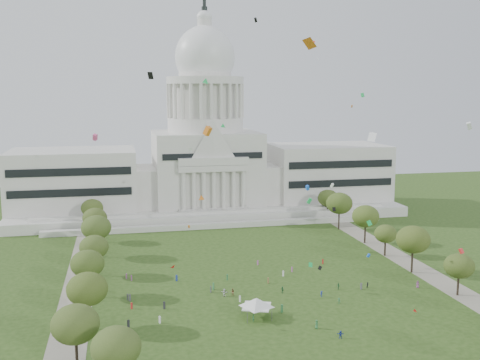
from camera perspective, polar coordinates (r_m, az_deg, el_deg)
The scene contains 32 objects.
ground at distance 137.69m, azimuth 4.09°, elevation -12.77°, with size 400.00×400.00×0.00m, color #284415.
capitol at distance 240.81m, azimuth -3.48°, elevation 2.04°, with size 160.00×64.50×91.30m.
path_left at distance 161.31m, azimuth -15.96°, elevation -9.82°, with size 8.00×160.00×0.04m, color gray.
path_right at distance 181.75m, azimuth 16.15°, elevation -7.71°, with size 8.00×160.00×0.04m, color gray.
row_tree_l_0 at distance 109.66m, azimuth -16.39°, elevation -13.88°, with size 8.85×8.85×12.59m.
row_tree_l_1 at distance 127.04m, azimuth -15.26°, elevation -10.65°, with size 8.86×8.86×12.59m.
row_tree_r_1 at distance 152.74m, azimuth 21.38°, elevation -8.14°, with size 7.58×7.58×10.78m.
row_tree_l_2 at distance 146.49m, azimuth -15.24°, elevation -8.21°, with size 8.42×8.42×11.97m.
row_tree_r_2 at distance 166.84m, azimuth 17.18°, elevation -5.80°, with size 9.55×9.55×13.58m.
row_tree_l_3 at distance 162.47m, azimuth -14.61°, elevation -6.61°, with size 8.12×8.12×11.55m.
row_tree_r_3 at distance 182.10m, azimuth 14.57°, elevation -5.31°, with size 7.01×7.01×9.98m.
row_tree_l_4 at distance 180.11m, azimuth -14.40°, elevation -4.70°, with size 9.29×9.29×13.21m.
row_tree_r_4 at distance 195.36m, azimuth 12.64°, elevation -3.62°, with size 9.19×9.19×13.06m.
row_tree_l_5 at distance 198.49m, azimuth -14.54°, elevation -3.75°, with size 8.33×8.33×11.85m.
row_tree_r_5 at distance 212.79m, azimuth 10.06°, elevation -2.35°, with size 9.82×9.82×13.96m.
row_tree_l_6 at distance 216.32m, azimuth -14.80°, elevation -2.77°, with size 8.19×8.19×11.64m.
row_tree_r_6 at distance 230.31m, azimuth 8.93°, elevation -1.83°, with size 8.42×8.42×11.97m.
near_tree_0 at distance 100.02m, azimuth -12.48°, elevation -16.26°, with size 8.47×8.47×12.04m.
event_tent at distance 130.40m, azimuth 1.70°, elevation -12.29°, with size 10.94×10.94×4.74m.
person_0 at distance 156.91m, azimuth 17.60°, elevation -10.06°, with size 0.93×0.60×1.90m, color #994C8C.
person_2 at distance 153.45m, azimuth 12.85°, elevation -10.36°, with size 0.76×0.47×1.57m, color #26262B.
person_3 at distance 141.31m, azimuth 10.02°, elevation -11.99°, with size 0.96×0.50×1.49m, color #33723F.
person_4 at distance 146.48m, azimuth 4.32°, elevation -11.05°, with size 1.04×0.57×1.78m, color #33723F.
person_5 at distance 143.88m, azimuth -1.61°, elevation -11.37°, with size 1.83×0.72×1.97m, color silver.
person_6 at distance 126.79m, azimuth 7.79°, elevation -14.31°, with size 0.96×0.62×1.96m, color #33723F.
person_7 at distance 129.17m, azimuth 1.36°, elevation -13.82°, with size 0.66×0.48×1.80m, color #33723F.
person_8 at distance 144.26m, azimuth -0.76°, elevation -11.32°, with size 0.93×0.57×1.91m, color olive.
person_9 at distance 145.08m, azimuth 8.29°, elevation -11.38°, with size 0.97×0.50×1.51m, color navy.
person_10 at distance 150.99m, azimuth 9.96°, elevation -10.57°, with size 0.99×0.54×1.69m, color #33723F.
person_11 at distance 123.05m, azimuth 10.18°, elevation -15.19°, with size 1.54×0.61×1.66m, color navy.
distant_crowd at distance 145.98m, azimuth -3.12°, elevation -11.13°, with size 66.63×38.48×1.90m.
kite_swarm at distance 138.81m, azimuth 4.11°, elevation 1.38°, with size 87.23×100.01×62.83m.
Camera 1 is at (-36.51, -122.75, 50.58)m, focal length 42.00 mm.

